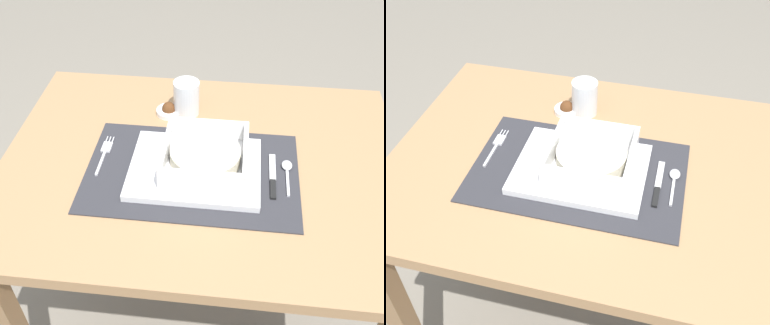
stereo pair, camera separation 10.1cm
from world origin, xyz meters
TOP-DOWN VIEW (x-y plane):
  - ground_plane at (0.00, 0.00)m, footprint 6.00×6.00m
  - dining_table at (0.00, 0.00)m, footprint 0.93×0.69m
  - placemat at (-0.02, -0.04)m, footprint 0.47×0.31m
  - serving_plate at (-0.01, -0.04)m, footprint 0.29×0.22m
  - porridge_bowl at (0.01, -0.03)m, footprint 0.18×0.18m
  - fork at (-0.23, 0.00)m, footprint 0.02×0.14m
  - spoon at (0.19, -0.01)m, footprint 0.02×0.11m
  - butter_knife at (0.16, -0.04)m, footprint 0.01×0.14m
  - drinking_glass at (-0.06, 0.19)m, footprint 0.07×0.07m
  - condiment_saucer at (-0.10, 0.18)m, footprint 0.06×0.06m

SIDE VIEW (x-z plane):
  - ground_plane at x=0.00m, z-range 0.00..0.00m
  - dining_table at x=0.00m, z-range 0.25..0.98m
  - placemat at x=-0.02m, z-range 0.73..0.73m
  - fork at x=-0.23m, z-range 0.73..0.74m
  - butter_knife at x=0.16m, z-range 0.73..0.74m
  - spoon at x=0.19m, z-range 0.73..0.74m
  - condiment_saucer at x=-0.10m, z-range 0.72..0.76m
  - serving_plate at x=-0.01m, z-range 0.73..0.75m
  - drinking_glass at x=-0.06m, z-range 0.72..0.81m
  - porridge_bowl at x=0.01m, z-range 0.74..0.80m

